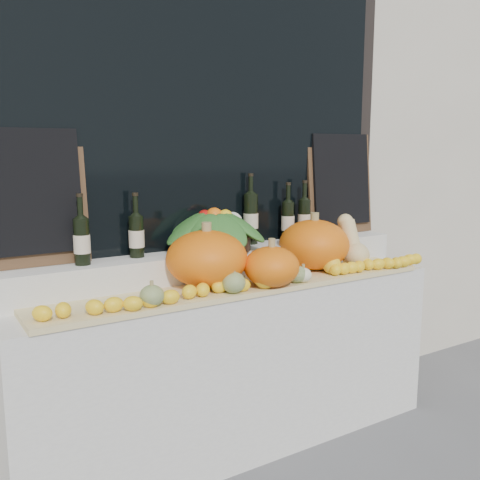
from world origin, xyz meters
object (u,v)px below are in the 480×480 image
pumpkin_left (207,259)px  butternut_squash (353,246)px  wine_bottle_tall (251,218)px  produce_bowl (214,229)px  pumpkin_right (314,244)px

pumpkin_left → butternut_squash: bearing=-3.1°
butternut_squash → wine_bottle_tall: size_ratio=0.75×
produce_bowl → wine_bottle_tall: wine_bottle_tall is taller
produce_bowl → wine_bottle_tall: size_ratio=1.48×
pumpkin_left → produce_bowl: (0.15, 0.19, 0.11)m
butternut_squash → pumpkin_right: bearing=161.7°
butternut_squash → pumpkin_left: bearing=176.9°
pumpkin_right → butternut_squash: butternut_squash is taller
butternut_squash → produce_bowl: bearing=162.3°
pumpkin_right → pumpkin_left: bearing=-178.0°
pumpkin_left → wine_bottle_tall: size_ratio=1.01×
pumpkin_left → pumpkin_right: (0.69, 0.02, 0.00)m
wine_bottle_tall → pumpkin_left: bearing=-148.9°
pumpkin_right → butternut_squash: bearing=-18.3°
pumpkin_right → butternut_squash: size_ratio=1.32×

